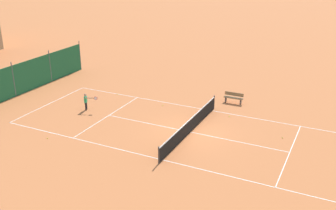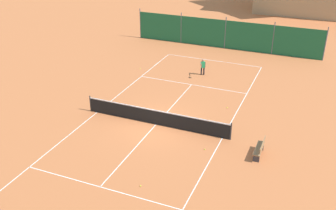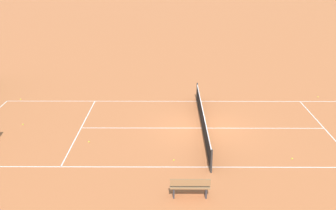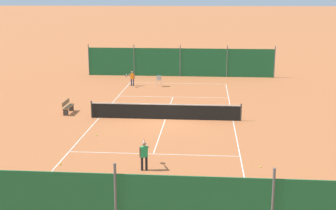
{
  "view_description": "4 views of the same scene",
  "coord_description": "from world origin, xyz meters",
  "px_view_note": "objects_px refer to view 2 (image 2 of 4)",
  "views": [
    {
      "loc": [
        -21.69,
        -8.89,
        11.2
      ],
      "look_at": [
        1.72,
        2.47,
        0.87
      ],
      "focal_mm": 42.0,
      "sensor_mm": 36.0,
      "label": 1
    },
    {
      "loc": [
        8.51,
        -18.68,
        11.63
      ],
      "look_at": [
        0.54,
        0.55,
        1.14
      ],
      "focal_mm": 42.0,
      "sensor_mm": 36.0,
      "label": 2
    },
    {
      "loc": [
        18.9,
        -1.74,
        8.42
      ],
      "look_at": [
        -1.59,
        -1.82,
        0.7
      ],
      "focal_mm": 42.0,
      "sensor_mm": 36.0,
      "label": 3
    },
    {
      "loc": [
        -2.45,
        27.37,
        7.38
      ],
      "look_at": [
        -0.35,
        2.23,
        1.42
      ],
      "focal_mm": 50.0,
      "sensor_mm": 36.0,
      "label": 4
    }
  ],
  "objects_px": {
    "tennis_ball_alley_right": "(140,68)",
    "tennis_ball_far_corner": "(250,83)",
    "courtside_bench": "(260,148)",
    "tennis_ball_by_net_left": "(205,149)",
    "tennis_ball_by_net_right": "(227,108)",
    "tennis_net": "(156,117)",
    "tennis_ball_service_box": "(141,186)",
    "player_far_service": "(203,66)"
  },
  "relations": [
    {
      "from": "tennis_net",
      "to": "courtside_bench",
      "type": "xyz_separation_m",
      "value": [
        6.34,
        -0.97,
        -0.05
      ]
    },
    {
      "from": "tennis_ball_by_net_right",
      "to": "tennis_net",
      "type": "bearing_deg",
      "value": -132.32
    },
    {
      "from": "player_far_service",
      "to": "tennis_ball_alley_right",
      "type": "xyz_separation_m",
      "value": [
        -5.04,
        -0.68,
        -0.72
      ]
    },
    {
      "from": "tennis_ball_far_corner",
      "to": "tennis_ball_service_box",
      "type": "relative_size",
      "value": 1.0
    },
    {
      "from": "tennis_net",
      "to": "tennis_ball_by_net_left",
      "type": "relative_size",
      "value": 139.09
    },
    {
      "from": "tennis_ball_alley_right",
      "to": "courtside_bench",
      "type": "bearing_deg",
      "value": -37.99
    },
    {
      "from": "tennis_ball_alley_right",
      "to": "tennis_ball_by_net_left",
      "type": "distance_m",
      "value": 12.58
    },
    {
      "from": "tennis_ball_far_corner",
      "to": "tennis_ball_by_net_right",
      "type": "xyz_separation_m",
      "value": [
        -0.58,
        -4.49,
        0.0
      ]
    },
    {
      "from": "tennis_ball_alley_right",
      "to": "tennis_ball_far_corner",
      "type": "bearing_deg",
      "value": 2.65
    },
    {
      "from": "player_far_service",
      "to": "tennis_ball_alley_right",
      "type": "bearing_deg",
      "value": -172.27
    },
    {
      "from": "tennis_ball_by_net_left",
      "to": "tennis_ball_far_corner",
      "type": "xyz_separation_m",
      "value": [
        0.42,
        9.75,
        0.0
      ]
    },
    {
      "from": "player_far_service",
      "to": "courtside_bench",
      "type": "distance_m",
      "value": 11.3
    },
    {
      "from": "tennis_ball_far_corner",
      "to": "tennis_ball_service_box",
      "type": "height_order",
      "value": "same"
    },
    {
      "from": "courtside_bench",
      "to": "player_far_service",
      "type": "bearing_deg",
      "value": 123.2
    },
    {
      "from": "player_far_service",
      "to": "courtside_bench",
      "type": "height_order",
      "value": "player_far_service"
    },
    {
      "from": "tennis_ball_by_net_left",
      "to": "courtside_bench",
      "type": "xyz_separation_m",
      "value": [
        2.8,
        0.57,
        0.42
      ]
    },
    {
      "from": "tennis_net",
      "to": "tennis_ball_by_net_right",
      "type": "bearing_deg",
      "value": 47.68
    },
    {
      "from": "courtside_bench",
      "to": "tennis_ball_far_corner",
      "type": "bearing_deg",
      "value": 104.52
    },
    {
      "from": "player_far_service",
      "to": "courtside_bench",
      "type": "xyz_separation_m",
      "value": [
        6.19,
        -9.45,
        -0.3
      ]
    },
    {
      "from": "tennis_net",
      "to": "courtside_bench",
      "type": "height_order",
      "value": "tennis_net"
    },
    {
      "from": "tennis_ball_service_box",
      "to": "tennis_ball_by_net_right",
      "type": "height_order",
      "value": "same"
    },
    {
      "from": "tennis_net",
      "to": "tennis_ball_far_corner",
      "type": "relative_size",
      "value": 139.09
    },
    {
      "from": "tennis_ball_service_box",
      "to": "tennis_ball_by_net_right",
      "type": "bearing_deg",
      "value": 79.96
    },
    {
      "from": "tennis_ball_alley_right",
      "to": "tennis_ball_service_box",
      "type": "height_order",
      "value": "same"
    },
    {
      "from": "courtside_bench",
      "to": "tennis_ball_alley_right",
      "type": "bearing_deg",
      "value": 142.01
    },
    {
      "from": "tennis_ball_alley_right",
      "to": "tennis_ball_far_corner",
      "type": "distance_m",
      "value": 8.86
    },
    {
      "from": "tennis_net",
      "to": "tennis_ball_service_box",
      "type": "bearing_deg",
      "value": -73.0
    },
    {
      "from": "tennis_ball_far_corner",
      "to": "courtside_bench",
      "type": "height_order",
      "value": "courtside_bench"
    },
    {
      "from": "tennis_ball_by_net_left",
      "to": "courtside_bench",
      "type": "height_order",
      "value": "courtside_bench"
    },
    {
      "from": "tennis_ball_by_net_right",
      "to": "tennis_ball_alley_right",
      "type": "bearing_deg",
      "value": 153.76
    },
    {
      "from": "tennis_net",
      "to": "player_far_service",
      "type": "height_order",
      "value": "player_far_service"
    },
    {
      "from": "player_far_service",
      "to": "tennis_ball_far_corner",
      "type": "xyz_separation_m",
      "value": [
        3.81,
        -0.28,
        -0.72
      ]
    },
    {
      "from": "tennis_ball_by_net_right",
      "to": "courtside_bench",
      "type": "height_order",
      "value": "courtside_bench"
    },
    {
      "from": "player_far_service",
      "to": "tennis_ball_far_corner",
      "type": "bearing_deg",
      "value": -4.14
    },
    {
      "from": "tennis_ball_service_box",
      "to": "tennis_ball_far_corner",
      "type": "bearing_deg",
      "value": 80.82
    },
    {
      "from": "tennis_net",
      "to": "tennis_ball_alley_right",
      "type": "distance_m",
      "value": 9.21
    },
    {
      "from": "tennis_net",
      "to": "tennis_ball_alley_right",
      "type": "bearing_deg",
      "value": 122.07
    },
    {
      "from": "tennis_ball_service_box",
      "to": "player_far_service",
      "type": "bearing_deg",
      "value": 96.34
    },
    {
      "from": "tennis_ball_by_net_left",
      "to": "tennis_ball_by_net_right",
      "type": "height_order",
      "value": "same"
    },
    {
      "from": "tennis_ball_by_net_left",
      "to": "tennis_ball_far_corner",
      "type": "distance_m",
      "value": 9.76
    },
    {
      "from": "tennis_ball_by_net_left",
      "to": "tennis_ball_by_net_right",
      "type": "relative_size",
      "value": 1.0
    },
    {
      "from": "tennis_ball_alley_right",
      "to": "tennis_net",
      "type": "bearing_deg",
      "value": -57.93
    }
  ]
}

